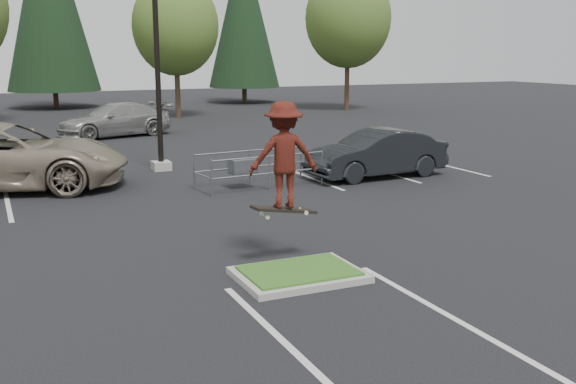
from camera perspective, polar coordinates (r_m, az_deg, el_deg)
name	(u,v)px	position (r m, az deg, el deg)	size (l,w,h in m)	color
ground	(299,278)	(12.17, 0.91, -7.29)	(120.00, 120.00, 0.00)	black
grass_median	(299,274)	(12.14, 0.91, -6.95)	(2.20, 1.60, 0.16)	#9E9C93
stall_lines	(147,213)	(17.26, -11.83, -1.75)	(22.62, 17.60, 0.01)	beige
light_pole	(156,33)	(23.03, -11.10, 13.07)	(0.70, 0.60, 10.12)	#9E9C93
decid_c	(175,29)	(41.69, -9.52, 13.46)	(5.12, 5.12, 8.38)	#38281C
decid_d	(348,21)	(46.76, 5.07, 14.19)	(5.76, 5.76, 9.43)	#38281C
conif_c	(243,13)	(53.43, -3.80, 14.92)	(5.50, 5.50, 12.50)	#38281C
cart_corral	(247,166)	(19.91, -3.52, 2.21)	(3.80, 1.67, 1.05)	gray
skateboarder	(284,156)	(12.61, -0.34, 3.10)	(1.41, 0.97, 2.19)	black
car_l_tan	(2,156)	(21.36, -23.07, 2.79)	(3.22, 6.98, 1.94)	gray
car_r_charc	(376,154)	(21.80, 7.50, 3.25)	(1.61, 4.62, 1.52)	black
car_far_silver	(116,120)	(33.04, -14.37, 5.94)	(2.19, 5.39, 1.57)	gray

